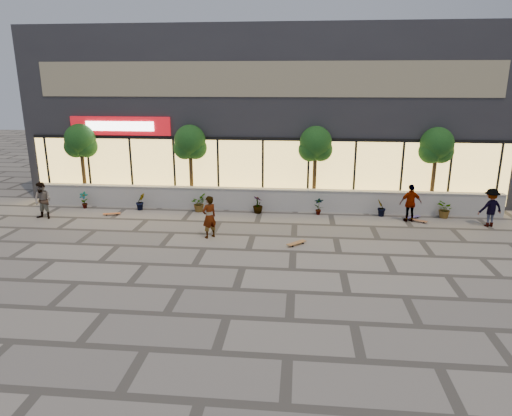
# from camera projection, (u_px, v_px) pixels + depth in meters

# --- Properties ---
(ground) EXTENTS (80.00, 80.00, 0.00)m
(ground) POSITION_uv_depth(u_px,v_px,m) (243.00, 268.00, 15.03)
(ground) COLOR gray
(ground) RESTS_ON ground
(planter_wall) EXTENTS (22.00, 0.42, 1.04)m
(planter_wall) POSITION_uv_depth(u_px,v_px,m) (261.00, 199.00, 21.59)
(planter_wall) COLOR #BAB7B1
(planter_wall) RESTS_ON ground
(retail_building) EXTENTS (24.00, 9.17, 8.50)m
(retail_building) POSITION_uv_depth(u_px,v_px,m) (270.00, 111.00, 25.84)
(retail_building) COLOR #28272C
(retail_building) RESTS_ON ground
(shrub_a) EXTENTS (0.43, 0.29, 0.81)m
(shrub_a) POSITION_uv_depth(u_px,v_px,m) (84.00, 200.00, 21.89)
(shrub_a) COLOR #113512
(shrub_a) RESTS_ON ground
(shrub_b) EXTENTS (0.57, 0.57, 0.81)m
(shrub_b) POSITION_uv_depth(u_px,v_px,m) (141.00, 201.00, 21.63)
(shrub_b) COLOR #113512
(shrub_b) RESTS_ON ground
(shrub_c) EXTENTS (0.68, 0.77, 0.81)m
(shrub_c) POSITION_uv_depth(u_px,v_px,m) (198.00, 203.00, 21.37)
(shrub_c) COLOR #113512
(shrub_c) RESTS_ON ground
(shrub_d) EXTENTS (0.64, 0.64, 0.81)m
(shrub_d) POSITION_uv_depth(u_px,v_px,m) (258.00, 205.00, 21.11)
(shrub_d) COLOR #113512
(shrub_d) RESTS_ON ground
(shrub_e) EXTENTS (0.46, 0.35, 0.81)m
(shrub_e) POSITION_uv_depth(u_px,v_px,m) (319.00, 206.00, 20.84)
(shrub_e) COLOR #113512
(shrub_e) RESTS_ON ground
(shrub_f) EXTENTS (0.55, 0.57, 0.81)m
(shrub_f) POSITION_uv_depth(u_px,v_px,m) (381.00, 208.00, 20.58)
(shrub_f) COLOR #113512
(shrub_f) RESTS_ON ground
(shrub_g) EXTENTS (0.77, 0.84, 0.81)m
(shrub_g) POSITION_uv_depth(u_px,v_px,m) (445.00, 209.00, 20.32)
(shrub_g) COLOR #113512
(shrub_g) RESTS_ON ground
(tree_west) EXTENTS (1.60, 1.50, 3.92)m
(tree_west) POSITION_uv_depth(u_px,v_px,m) (81.00, 143.00, 22.44)
(tree_west) COLOR #462E19
(tree_west) RESTS_ON ground
(tree_midwest) EXTENTS (1.60, 1.50, 3.92)m
(tree_midwest) POSITION_uv_depth(u_px,v_px,m) (190.00, 144.00, 21.92)
(tree_midwest) COLOR #462E19
(tree_midwest) RESTS_ON ground
(tree_mideast) EXTENTS (1.60, 1.50, 3.92)m
(tree_mideast) POSITION_uv_depth(u_px,v_px,m) (316.00, 146.00, 21.36)
(tree_mideast) COLOR #462E19
(tree_mideast) RESTS_ON ground
(tree_east) EXTENTS (1.60, 1.50, 3.92)m
(tree_east) POSITION_uv_depth(u_px,v_px,m) (437.00, 148.00, 20.85)
(tree_east) COLOR #462E19
(tree_east) RESTS_ON ground
(skater_center) EXTENTS (0.72, 0.71, 1.68)m
(skater_center) POSITION_uv_depth(u_px,v_px,m) (209.00, 217.00, 17.69)
(skater_center) COLOR white
(skater_center) RESTS_ON ground
(skater_left) EXTENTS (0.88, 0.73, 1.65)m
(skater_left) POSITION_uv_depth(u_px,v_px,m) (43.00, 201.00, 20.12)
(skater_left) COLOR tan
(skater_left) RESTS_ON ground
(skater_right_near) EXTENTS (1.03, 0.57, 1.66)m
(skater_right_near) POSITION_uv_depth(u_px,v_px,m) (411.00, 203.00, 19.71)
(skater_right_near) COLOR white
(skater_right_near) RESTS_ON ground
(skater_right_far) EXTENTS (1.18, 0.87, 1.63)m
(skater_right_far) POSITION_uv_depth(u_px,v_px,m) (491.00, 208.00, 19.09)
(skater_right_far) COLOR maroon
(skater_right_far) RESTS_ON ground
(skateboard_center) EXTENTS (0.77, 0.76, 0.10)m
(skateboard_center) POSITION_uv_depth(u_px,v_px,m) (297.00, 243.00, 17.07)
(skateboard_center) COLOR #9A6232
(skateboard_center) RESTS_ON ground
(skateboard_left) EXTENTS (0.79, 0.41, 0.09)m
(skateboard_left) POSITION_uv_depth(u_px,v_px,m) (112.00, 214.00, 20.83)
(skateboard_left) COLOR #CA5B25
(skateboard_left) RESTS_ON ground
(skateboard_right_near) EXTENTS (0.73, 0.54, 0.09)m
(skateboard_right_near) POSITION_uv_depth(u_px,v_px,m) (419.00, 221.00, 19.82)
(skateboard_right_near) COLOR #945430
(skateboard_right_near) RESTS_ON ground
(skateboard_right_far) EXTENTS (0.76, 0.63, 0.10)m
(skateboard_right_far) POSITION_uv_depth(u_px,v_px,m) (413.00, 217.00, 20.30)
(skateboard_right_far) COLOR #544987
(skateboard_right_far) RESTS_ON ground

